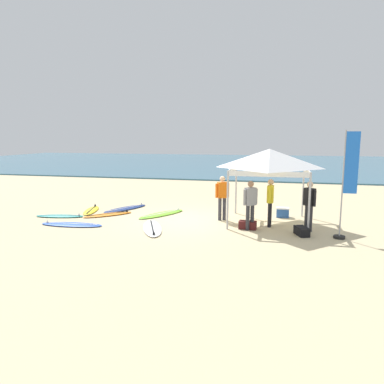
{
  "coord_description": "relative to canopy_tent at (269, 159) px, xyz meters",
  "views": [
    {
      "loc": [
        3.24,
        -12.92,
        3.19
      ],
      "look_at": [
        0.06,
        0.76,
        1.0
      ],
      "focal_mm": 33.29,
      "sensor_mm": 36.0,
      "label": 1
    }
  ],
  "objects": [
    {
      "name": "person_orange",
      "position": [
        -1.72,
        -0.04,
        -1.4
      ],
      "size": [
        0.5,
        0.35,
        1.71
      ],
      "color": "#383842",
      "rests_on": "ground"
    },
    {
      "name": "cooler_box",
      "position": [
        0.57,
        1.03,
        -2.19
      ],
      "size": [
        0.5,
        0.36,
        0.39
      ],
      "color": "#2D60B7",
      "rests_on": "ground"
    },
    {
      "name": "surfboard_orange",
      "position": [
        -6.39,
        -0.25,
        -2.35
      ],
      "size": [
        1.84,
        1.77,
        0.19
      ],
      "color": "orange",
      "rests_on": "ground"
    },
    {
      "name": "surfboard_teal",
      "position": [
        -8.15,
        -0.95,
        -2.35
      ],
      "size": [
        1.99,
        0.84,
        0.19
      ],
      "color": "#19847F",
      "rests_on": "ground"
    },
    {
      "name": "banner_flag",
      "position": [
        2.39,
        -1.66,
        -0.81
      ],
      "size": [
        0.6,
        0.36,
        3.4
      ],
      "color": "#99999E",
      "rests_on": "ground"
    },
    {
      "name": "surfboard_navy",
      "position": [
        -6.2,
        1.06,
        -2.35
      ],
      "size": [
        1.59,
        2.37,
        0.19
      ],
      "color": "navy",
      "rests_on": "ground"
    },
    {
      "name": "surfboard_lime",
      "position": [
        -4.28,
        0.34,
        -2.35
      ],
      "size": [
        1.73,
        2.36,
        0.19
      ],
      "color": "#7AD12D",
      "rests_on": "ground"
    },
    {
      "name": "person_grey",
      "position": [
        -0.57,
        -1.29,
        -1.4
      ],
      "size": [
        0.46,
        0.39,
        1.71
      ],
      "color": "#2D2D33",
      "rests_on": "ground"
    },
    {
      "name": "person_yellow",
      "position": [
        0.08,
        -0.63,
        -1.4
      ],
      "size": [
        0.24,
        0.55,
        1.71
      ],
      "color": "black",
      "rests_on": "ground"
    },
    {
      "name": "person_black",
      "position": [
        1.38,
        -0.95,
        -1.4
      ],
      "size": [
        0.4,
        0.43,
        1.71
      ],
      "color": "#2D2D33",
      "rests_on": "ground"
    },
    {
      "name": "surfboard_white",
      "position": [
        -3.9,
        -1.91,
        -2.35
      ],
      "size": [
        1.49,
        2.42,
        0.19
      ],
      "color": "white",
      "rests_on": "ground"
    },
    {
      "name": "surfboard_yellow",
      "position": [
        -7.48,
        0.35,
        -2.35
      ],
      "size": [
        0.98,
        1.93,
        0.19
      ],
      "color": "yellow",
      "rests_on": "ground"
    },
    {
      "name": "canopy_tent",
      "position": [
        0.0,
        0.0,
        0.0
      ],
      "size": [
        2.81,
        2.81,
        2.75
      ],
      "color": "#B7B7BC",
      "rests_on": "ground"
    },
    {
      "name": "gear_bag_near_tent",
      "position": [
        1.13,
        -1.58,
        -2.25
      ],
      "size": [
        0.51,
        0.67,
        0.28
      ],
      "primitive_type": "cube",
      "rotation": [
        0.0,
        0.0,
        1.92
      ],
      "color": "black",
      "rests_on": "ground"
    },
    {
      "name": "sea",
      "position": [
        -3.05,
        30.01,
        -2.34
      ],
      "size": [
        80.0,
        36.0,
        0.1
      ],
      "primitive_type": "cube",
      "color": "#386B84",
      "rests_on": "ground"
    },
    {
      "name": "surfboard_blue",
      "position": [
        -6.93,
        -2.1,
        -2.35
      ],
      "size": [
        2.36,
        0.76,
        0.19
      ],
      "color": "blue",
      "rests_on": "ground"
    },
    {
      "name": "ground_plane",
      "position": [
        -3.05,
        -0.44,
        -2.39
      ],
      "size": [
        80.0,
        80.0,
        0.0
      ],
      "primitive_type": "plane",
      "color": "beige"
    },
    {
      "name": "gear_bag_by_pole",
      "position": [
        -0.65,
        -1.15,
        -2.25
      ],
      "size": [
        0.62,
        0.36,
        0.28
      ],
      "primitive_type": "cube",
      "rotation": [
        0.0,
        0.0,
        3.08
      ],
      "color": "#4C1919",
      "rests_on": "ground"
    }
  ]
}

